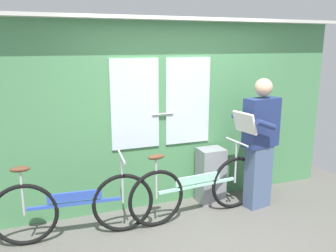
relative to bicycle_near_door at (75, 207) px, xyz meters
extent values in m
cube|color=#4C8C56|center=(1.37, 0.52, 0.80)|extent=(4.59, 0.08, 2.34)
cube|color=silver|center=(0.82, 0.47, 0.99)|extent=(0.60, 0.02, 1.10)
cube|color=silver|center=(1.52, 0.47, 0.99)|extent=(0.60, 0.02, 1.10)
cylinder|color=#B2B2B7|center=(1.17, 0.45, 0.85)|extent=(0.28, 0.02, 0.02)
cube|color=silver|center=(1.37, 0.42, 1.99)|extent=(4.59, 0.28, 0.04)
torus|color=black|center=(0.52, -0.05, -0.02)|extent=(0.69, 0.10, 0.69)
torus|color=black|center=(-0.50, 0.04, -0.02)|extent=(0.69, 0.10, 0.69)
cube|color=#2D4CB2|center=(0.01, 0.00, 0.04)|extent=(0.97, 0.12, 0.03)
cube|color=#2D4CB2|center=(0.01, 0.00, 0.12)|extent=(0.57, 0.08, 0.10)
cylinder|color=#B7B7BC|center=(-0.50, 0.04, 0.23)|extent=(0.02, 0.02, 0.50)
ellipsoid|color=brown|center=(-0.50, 0.04, 0.48)|extent=(0.21, 0.11, 0.06)
cylinder|color=#B7B7BC|center=(0.52, -0.05, 0.25)|extent=(0.02, 0.02, 0.54)
cylinder|color=#B7B7BC|center=(0.52, -0.05, 0.52)|extent=(0.06, 0.44, 0.02)
torus|color=black|center=(2.00, 0.02, -0.03)|extent=(0.69, 0.10, 0.68)
torus|color=black|center=(0.91, -0.06, -0.03)|extent=(0.69, 0.10, 0.68)
cube|color=#9EDBC6|center=(1.45, -0.02, 0.03)|extent=(1.04, 0.12, 0.03)
cube|color=#9EDBC6|center=(1.45, -0.02, 0.12)|extent=(0.60, 0.08, 0.10)
cylinder|color=#B7B7BC|center=(0.91, -0.06, 0.22)|extent=(0.02, 0.02, 0.50)
ellipsoid|color=brown|center=(0.91, -0.06, 0.48)|extent=(0.21, 0.11, 0.06)
cylinder|color=#B7B7BC|center=(2.00, 0.02, 0.24)|extent=(0.02, 0.02, 0.54)
cylinder|color=#B7B7BC|center=(2.00, 0.02, 0.52)|extent=(0.06, 0.44, 0.02)
cube|color=slate|center=(2.30, -0.04, 0.04)|extent=(0.35, 0.23, 0.82)
cube|color=navy|center=(2.30, -0.04, 0.75)|extent=(0.49, 0.28, 0.61)
sphere|color=tan|center=(2.30, -0.04, 1.19)|extent=(0.22, 0.22, 0.22)
cube|color=silver|center=(2.02, -0.09, 0.78)|extent=(0.17, 0.35, 0.26)
cylinder|color=navy|center=(2.20, -0.27, 0.78)|extent=(0.31, 0.12, 0.17)
cylinder|color=navy|center=(2.12, 0.14, 0.78)|extent=(0.31, 0.12, 0.17)
cube|color=gray|center=(1.79, 0.30, 0.00)|extent=(0.33, 0.28, 0.74)
camera|label=1|loc=(-0.30, -3.60, 1.71)|focal=37.62mm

